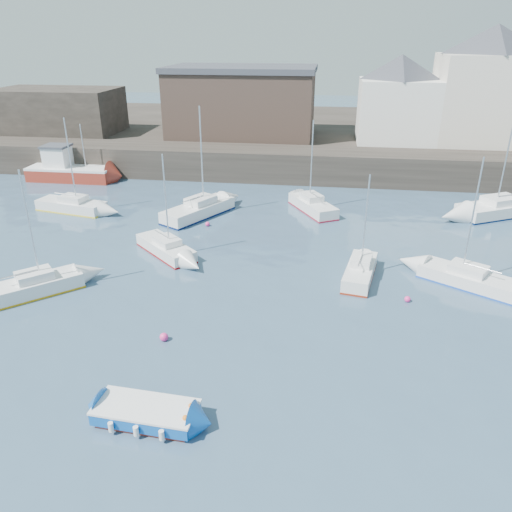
# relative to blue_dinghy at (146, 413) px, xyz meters

# --- Properties ---
(water) EXTENTS (220.00, 220.00, 0.00)m
(water) POSITION_rel_blue_dinghy_xyz_m (2.45, 0.84, -0.42)
(water) COLOR #2D4760
(water) RESTS_ON ground
(quay_wall) EXTENTS (90.00, 5.00, 3.00)m
(quay_wall) POSITION_rel_blue_dinghy_xyz_m (2.45, 35.84, 1.08)
(quay_wall) COLOR #28231E
(quay_wall) RESTS_ON ground
(land_strip) EXTENTS (90.00, 32.00, 2.80)m
(land_strip) POSITION_rel_blue_dinghy_xyz_m (2.45, 53.84, 0.98)
(land_strip) COLOR #28231E
(land_strip) RESTS_ON ground
(bldg_east_a) EXTENTS (13.36, 13.36, 11.80)m
(bldg_east_a) POSITION_rel_blue_dinghy_xyz_m (22.45, 42.84, 8.38)
(bldg_east_a) COLOR beige
(bldg_east_a) RESTS_ON land_strip
(bldg_east_d) EXTENTS (11.14, 11.14, 8.95)m
(bldg_east_d) POSITION_rel_blue_dinghy_xyz_m (13.45, 42.34, 6.94)
(bldg_east_d) COLOR white
(bldg_east_d) RESTS_ON land_strip
(warehouse) EXTENTS (16.40, 10.40, 7.60)m
(warehouse) POSITION_rel_blue_dinghy_xyz_m (-3.55, 43.84, 6.20)
(warehouse) COLOR #3D2D26
(warehouse) RESTS_ON land_strip
(bldg_west) EXTENTS (14.00, 8.00, 5.00)m
(bldg_west) POSITION_rel_blue_dinghy_xyz_m (-25.55, 42.84, 4.88)
(bldg_west) COLOR #353028
(bldg_west) RESTS_ON land_strip
(blue_dinghy) EXTENTS (4.09, 2.21, 0.76)m
(blue_dinghy) POSITION_rel_blue_dinghy_xyz_m (0.00, 0.00, 0.00)
(blue_dinghy) COLOR maroon
(blue_dinghy) RESTS_ON ground
(fishing_boat) EXTENTS (8.53, 3.24, 5.64)m
(fishing_boat) POSITION_rel_blue_dinghy_xyz_m (-19.58, 32.33, 0.67)
(fishing_boat) COLOR maroon
(fishing_boat) RESTS_ON ground
(sailboat_a) EXTENTS (5.27, 5.15, 7.27)m
(sailboat_a) POSITION_rel_blue_dinghy_xyz_m (-9.98, 8.96, 0.09)
(sailboat_a) COLOR white
(sailboat_a) RESTS_ON ground
(sailboat_b) EXTENTS (5.11, 4.94, 6.93)m
(sailboat_b) POSITION_rel_blue_dinghy_xyz_m (-4.15, 15.67, 0.03)
(sailboat_b) COLOR white
(sailboat_b) RESTS_ON ground
(sailboat_c) EXTENTS (2.43, 5.07, 6.41)m
(sailboat_c) POSITION_rel_blue_dinghy_xyz_m (8.75, 13.75, 0.07)
(sailboat_c) COLOR white
(sailboat_c) RESTS_ON ground
(sailboat_d) EXTENTS (6.12, 4.84, 7.67)m
(sailboat_d) POSITION_rel_blue_dinghy_xyz_m (15.22, 13.64, 0.04)
(sailboat_d) COLOR white
(sailboat_d) RESTS_ON ground
(sailboat_e) EXTENTS (6.29, 3.12, 7.75)m
(sailboat_e) POSITION_rel_blue_dinghy_xyz_m (-14.69, 23.09, 0.08)
(sailboat_e) COLOR white
(sailboat_e) RESTS_ON ground
(sailboat_f) EXTENTS (4.45, 5.87, 7.45)m
(sailboat_f) POSITION_rel_blue_dinghy_xyz_m (5.38, 25.96, 0.10)
(sailboat_f) COLOR white
(sailboat_f) RESTS_ON ground
(sailboat_g) EXTENTS (8.25, 6.03, 10.12)m
(sailboat_g) POSITION_rel_blue_dinghy_xyz_m (20.95, 27.30, 0.15)
(sailboat_g) COLOR white
(sailboat_g) RESTS_ON ground
(sailboat_h) EXTENTS (5.22, 6.95, 8.70)m
(sailboat_h) POSITION_rel_blue_dinghy_xyz_m (-3.81, 23.38, 0.14)
(sailboat_h) COLOR white
(sailboat_h) RESTS_ON ground
(buoy_near) EXTENTS (0.43, 0.43, 0.43)m
(buoy_near) POSITION_rel_blue_dinghy_xyz_m (-1.06, 5.50, -0.42)
(buoy_near) COLOR #FA3189
(buoy_near) RESTS_ON ground
(buoy_mid) EXTENTS (0.35, 0.35, 0.35)m
(buoy_mid) POSITION_rel_blue_dinghy_xyz_m (11.28, 11.15, -0.42)
(buoy_mid) COLOR #FA3189
(buoy_mid) RESTS_ON ground
(buoy_far) EXTENTS (0.36, 0.36, 0.36)m
(buoy_far) POSITION_rel_blue_dinghy_xyz_m (-2.58, 21.24, -0.42)
(buoy_far) COLOR #FA3189
(buoy_far) RESTS_ON ground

